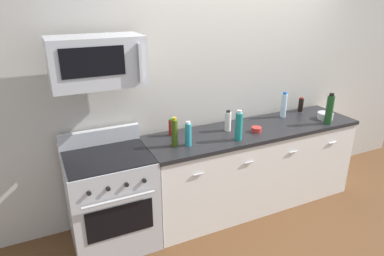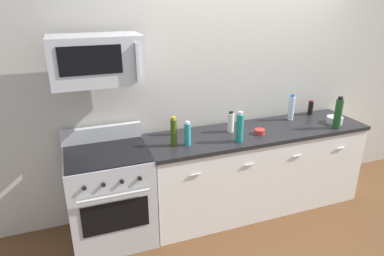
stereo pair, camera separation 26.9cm
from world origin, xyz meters
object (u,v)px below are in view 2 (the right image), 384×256
Objects in this scene: bottle_water_clear at (291,108)px; bottle_sparkling_teal at (240,128)px; range_oven at (111,195)px; bottle_wine_green at (338,113)px; bottle_hot_sauce_red at (173,127)px; bottle_dish_soap at (188,134)px; bottle_olive_oil at (174,132)px; bowl_steel_prep at (335,120)px; bottle_soy_sauce_dark at (311,108)px; bottle_vinegar_white at (231,122)px; microwave at (96,60)px; bowl_red_small at (260,132)px.

bottle_water_clear is 0.97× the size of bottle_sparkling_teal.
bottle_wine_green is (2.38, -0.23, 0.61)m from range_oven.
bottle_dish_soap is (0.05, -0.30, 0.03)m from bottle_hot_sauce_red.
bottle_wine_green is 1.21× the size of bottle_olive_oil.
bottle_soy_sauce_dark is at bearing 101.05° from bowl_steel_prep.
bottle_vinegar_white is 1.21m from bowl_steel_prep.
bottle_wine_green reaches higher than bottle_olive_oil.
bottle_dish_soap is at bearing -168.69° from bottle_soy_sauce_dark.
microwave is at bearing -176.76° from bottle_water_clear.
bottle_soy_sauce_dark reaches higher than range_oven.
microwave is 1.44m from bottle_sparkling_teal.
bowl_red_small is at bearing 0.46° from bottle_dish_soap.
bottle_soy_sauce_dark is at bearing 20.38° from bowl_red_small.
bottle_dish_soap is 0.84× the size of bottle_olive_oil.
bottle_soy_sauce_dark is at bearing 12.32° from bottle_water_clear.
bottle_water_clear is 1.47m from bottle_olive_oil.
bottle_vinegar_white is at bearing -12.94° from bottle_hot_sauce_red.
bottle_soy_sauce_dark is (2.41, 0.23, 0.53)m from range_oven.
bottle_olive_oil is 1.64× the size of bowl_steel_prep.
bottle_hot_sauce_red is 1.65× the size of bowl_red_small.
bottle_hot_sauce_red is at bearing 99.71° from bottle_dish_soap.
bottle_wine_green is at bearing -5.46° from range_oven.
bottle_wine_green is 1.45× the size of bottle_dish_soap.
bottle_sparkling_teal is 1.75× the size of bowl_steel_prep.
bottle_sparkling_teal reaches higher than bottle_olive_oil.
bottle_dish_soap is at bearing -162.75° from bottle_vinegar_white.
bottle_sparkling_teal is (-1.14, 0.04, -0.02)m from bottle_wine_green.
bottle_water_clear is at bearing -167.68° from bottle_soy_sauce_dark.
bottle_wine_green is 0.20m from bowl_steel_prep.
bottle_water_clear is 1.71× the size of bottle_soy_sauce_dark.
bottle_dish_soap is 1.73m from bowl_steel_prep.
bottle_dish_soap reaches higher than range_oven.
bottle_wine_green is (-0.02, -0.46, 0.08)m from bottle_soy_sauce_dark.
bottle_hot_sauce_red is 0.30m from bottle_dish_soap.
range_oven is at bearing 177.66° from bowl_steel_prep.
range_oven is 2.17m from bottle_water_clear.
bottle_hot_sauce_red is at bearing 74.68° from bottle_olive_oil.
bottle_soy_sauce_dark is 0.50× the size of bottle_wine_green.
bottle_water_clear is at bearing 6.82° from bottle_vinegar_white.
bowl_steel_prep is at bearing -9.62° from bottle_hot_sauce_red.
bottle_hot_sauce_red is at bearing 178.45° from bottle_water_clear.
microwave reaches higher than bottle_dish_soap.
bottle_soy_sauce_dark is at bearing 4.49° from microwave.
bottle_sparkling_teal is at bearing -35.49° from bottle_hot_sauce_red.
bowl_red_small is (0.91, -0.03, -0.11)m from bottle_olive_oil.
bottle_hot_sauce_red is 1.00× the size of bowl_steel_prep.
bottle_wine_green is 3.26× the size of bowl_red_small.
bowl_steel_prep is (0.07, -0.34, -0.04)m from bottle_soy_sauce_dark.
microwave is 2.60m from bowl_steel_prep.
bottle_water_clear is 1.36m from bottle_dish_soap.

